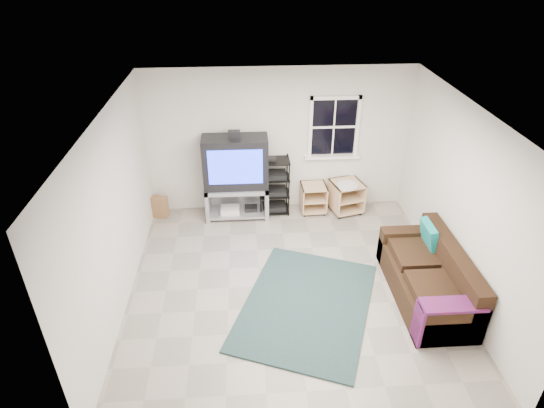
{
  "coord_description": "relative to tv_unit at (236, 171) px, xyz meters",
  "views": [
    {
      "loc": [
        -0.6,
        -5.07,
        4.4
      ],
      "look_at": [
        -0.24,
        0.4,
        1.15
      ],
      "focal_mm": 30.0,
      "sensor_mm": 36.0,
      "label": 1
    }
  ],
  "objects": [
    {
      "name": "side_table_right",
      "position": [
        1.97,
        0.04,
        -0.55
      ],
      "size": [
        0.64,
        0.64,
        0.61
      ],
      "rotation": [
        0.0,
        0.0,
        0.25
      ],
      "color": "#D7AF84",
      "rests_on": "ground"
    },
    {
      "name": "shag_rug",
      "position": [
        0.94,
        -2.44,
        -0.88
      ],
      "size": [
        2.34,
        2.7,
        0.03
      ],
      "primitive_type": "cube",
      "rotation": [
        0.0,
        0.0,
        -0.37
      ],
      "color": "black",
      "rests_on": "ground"
    },
    {
      "name": "room",
      "position": [
        1.72,
        0.27,
        0.58
      ],
      "size": [
        4.6,
        4.62,
        4.6
      ],
      "color": "gray",
      "rests_on": "ground"
    },
    {
      "name": "side_table_left",
      "position": [
        1.38,
        0.09,
        -0.61
      ],
      "size": [
        0.46,
        0.46,
        0.53
      ],
      "rotation": [
        0.0,
        0.0,
        0.04
      ],
      "color": "#D7AF84",
      "rests_on": "ground"
    },
    {
      "name": "tv_unit",
      "position": [
        0.0,
        0.0,
        0.0
      ],
      "size": [
        1.11,
        0.55,
        1.63
      ],
      "color": "#9A99A1",
      "rests_on": "ground"
    },
    {
      "name": "paper_bag",
      "position": [
        -1.4,
        0.05,
        -0.7
      ],
      "size": [
        0.31,
        0.24,
        0.39
      ],
      "primitive_type": "cube",
      "rotation": [
        0.0,
        0.0,
        -0.26
      ],
      "color": "brown",
      "rests_on": "ground"
    },
    {
      "name": "sofa",
      "position": [
        2.66,
        -2.35,
        -0.59
      ],
      "size": [
        0.84,
        1.9,
        0.87
      ],
      "color": "black",
      "rests_on": "ground"
    },
    {
      "name": "av_rack",
      "position": [
        0.67,
        0.08,
        -0.43
      ],
      "size": [
        0.54,
        0.39,
        1.08
      ],
      "color": "black",
      "rests_on": "ground"
    }
  ]
}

